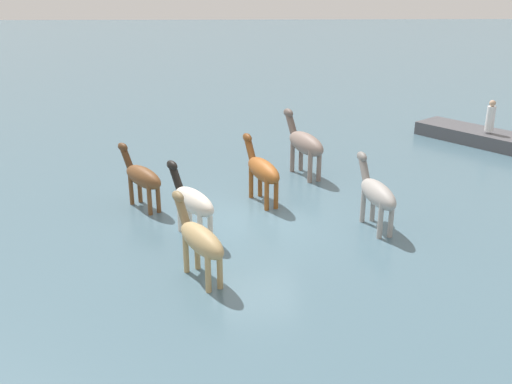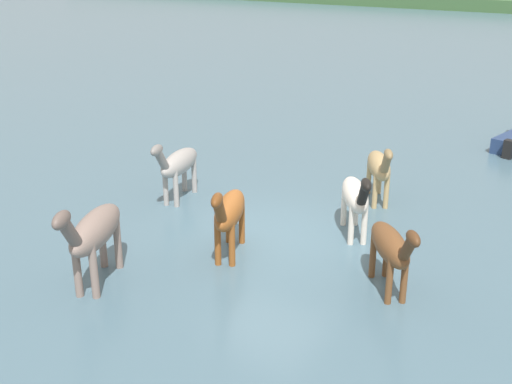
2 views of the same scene
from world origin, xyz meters
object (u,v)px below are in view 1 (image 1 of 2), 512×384
at_px(horse_dark_mare, 377,193).
at_px(horse_gray_outer, 192,201).
at_px(boat_skiff_near, 488,140).
at_px(horse_mid_herd, 305,143).
at_px(horse_dun_straggler, 200,239).
at_px(horse_lead, 142,177).
at_px(person_boatman_standing, 491,117).
at_px(horse_pinto_flank, 262,170).

xyz_separation_m(horse_dark_mare, horse_gray_outer, (4.72, 0.35, -0.02)).
distance_m(horse_dark_mare, boat_skiff_near, 9.96).
distance_m(horse_mid_herd, horse_dun_straggler, 7.49).
xyz_separation_m(horse_mid_herd, boat_skiff_near, (-7.60, -3.46, -0.92)).
bearing_deg(boat_skiff_near, horse_dark_mare, 102.51).
height_order(horse_lead, boat_skiff_near, horse_lead).
height_order(horse_gray_outer, person_boatman_standing, person_boatman_standing).
height_order(horse_dun_straggler, person_boatman_standing, person_boatman_standing).
distance_m(horse_gray_outer, horse_dun_straggler, 2.24).
relative_size(horse_gray_outer, boat_skiff_near, 0.38).
height_order(horse_gray_outer, boat_skiff_near, horse_gray_outer).
bearing_deg(horse_mid_herd, horse_dark_mare, 175.49).
height_order(horse_dark_mare, horse_gray_outer, horse_dark_mare).
height_order(horse_dark_mare, horse_pinto_flank, horse_pinto_flank).
bearing_deg(boat_skiff_near, horse_mid_herd, 75.56).
relative_size(horse_mid_herd, person_boatman_standing, 2.13).
xyz_separation_m(horse_dark_mare, horse_pinto_flank, (2.89, -1.94, 0.02)).
bearing_deg(horse_pinto_flank, horse_mid_herd, -54.57).
relative_size(horse_pinto_flank, horse_dun_straggler, 1.10).
relative_size(horse_dun_straggler, boat_skiff_near, 0.38).
xyz_separation_m(horse_dun_straggler, person_boatman_standing, (-10.47, -10.13, 0.22)).
height_order(horse_lead, horse_pinto_flank, horse_pinto_flank).
bearing_deg(horse_dun_straggler, horse_dark_mare, -90.73).
bearing_deg(horse_mid_herd, boat_skiff_near, -88.17).
bearing_deg(horse_lead, horse_dun_straggler, 165.57).
height_order(horse_dark_mare, horse_lead, horse_dark_mare).
height_order(horse_gray_outer, horse_pinto_flank, horse_pinto_flank).
bearing_deg(boat_skiff_near, person_boatman_standing, 112.13).
relative_size(horse_mid_herd, horse_dun_straggler, 1.23).
distance_m(horse_dun_straggler, boat_skiff_near, 14.81).
height_order(horse_mid_herd, horse_pinto_flank, horse_mid_herd).
xyz_separation_m(horse_dun_straggler, boat_skiff_near, (-10.58, -10.34, -0.76)).
bearing_deg(person_boatman_standing, horse_pinto_flank, 32.10).
xyz_separation_m(horse_gray_outer, horse_mid_herd, (-3.31, -4.65, 0.15)).
relative_size(horse_pinto_flank, person_boatman_standing, 1.91).
xyz_separation_m(horse_lead, horse_mid_herd, (-4.88, -2.70, 0.17)).
bearing_deg(horse_dark_mare, horse_lead, 63.63).
height_order(horse_lead, horse_gray_outer, horse_gray_outer).
bearing_deg(horse_mid_herd, horse_lead, 96.28).
xyz_separation_m(horse_gray_outer, boat_skiff_near, (-10.91, -8.12, -0.77)).
xyz_separation_m(horse_dark_mare, horse_mid_herd, (1.41, -4.30, 0.13)).
xyz_separation_m(horse_lead, horse_dun_straggler, (-1.90, 4.17, 0.01)).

